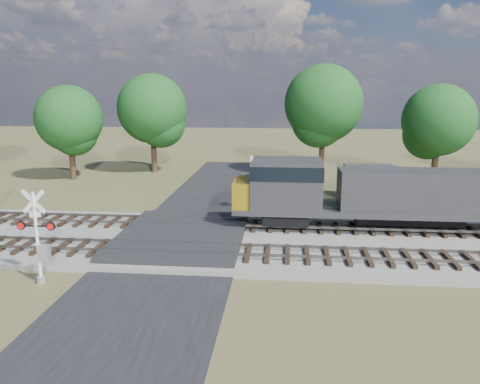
# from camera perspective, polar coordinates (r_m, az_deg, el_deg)

# --- Properties ---
(ground) EXTENTS (160.00, 160.00, 0.00)m
(ground) POSITION_cam_1_polar(r_m,az_deg,el_deg) (26.76, -7.27, -6.41)
(ground) COLOR #4B502A
(ground) RESTS_ON ground
(ballast_bed) EXTENTS (140.00, 10.00, 0.30)m
(ballast_bed) POSITION_cam_1_polar(r_m,az_deg,el_deg) (26.89, 14.37, -6.28)
(ballast_bed) COLOR gray
(ballast_bed) RESTS_ON ground
(road) EXTENTS (7.00, 60.00, 0.08)m
(road) POSITION_cam_1_polar(r_m,az_deg,el_deg) (26.75, -7.27, -6.33)
(road) COLOR black
(road) RESTS_ON ground
(crossing_panel) EXTENTS (7.00, 9.00, 0.62)m
(crossing_panel) POSITION_cam_1_polar(r_m,az_deg,el_deg) (27.12, -7.06, -5.44)
(crossing_panel) COLOR #262628
(crossing_panel) RESTS_ON ground
(track_near) EXTENTS (140.00, 2.60, 0.33)m
(track_near) POSITION_cam_1_polar(r_m,az_deg,el_deg) (24.25, -1.07, -7.29)
(track_near) COLOR black
(track_near) RESTS_ON ballast_bed
(track_far) EXTENTS (140.00, 2.60, 0.33)m
(track_far) POSITION_cam_1_polar(r_m,az_deg,el_deg) (28.98, 0.06, -3.96)
(track_far) COLOR black
(track_far) RESTS_ON ballast_bed
(crossing_signal_near) EXTENTS (1.75, 0.38, 4.36)m
(crossing_signal_near) POSITION_cam_1_polar(r_m,az_deg,el_deg) (22.77, -23.22, -5.96)
(crossing_signal_near) COLOR silver
(crossing_signal_near) RESTS_ON ground
(crossing_signal_far) EXTENTS (1.64, 0.36, 4.08)m
(crossing_signal_far) POSITION_cam_1_polar(r_m,az_deg,el_deg) (33.21, 1.89, 0.45)
(crossing_signal_far) COLOR silver
(crossing_signal_far) RESTS_ON ground
(equipment_shed) EXTENTS (3.98, 3.98, 2.65)m
(equipment_shed) POSITION_cam_1_polar(r_m,az_deg,el_deg) (38.00, 15.70, 0.98)
(equipment_shed) COLOR #40251B
(equipment_shed) RESTS_ON ground
(treeline) EXTENTS (76.60, 11.59, 11.64)m
(treeline) POSITION_cam_1_polar(r_m,az_deg,el_deg) (45.32, 4.00, 10.02)
(treeline) COLOR black
(treeline) RESTS_ON ground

